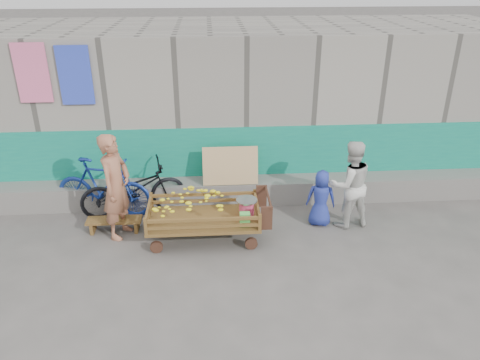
{
  "coord_description": "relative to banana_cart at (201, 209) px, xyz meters",
  "views": [
    {
      "loc": [
        -0.05,
        -5.5,
        4.21
      ],
      "look_at": [
        0.4,
        1.2,
        1.0
      ],
      "focal_mm": 35.0,
      "sensor_mm": 36.0,
      "label": 1
    }
  ],
  "objects": [
    {
      "name": "vendor_man",
      "position": [
        -1.35,
        0.26,
        0.32
      ],
      "size": [
        0.62,
        0.75,
        1.78
      ],
      "primitive_type": "imported",
      "rotation": [
        0.0,
        0.0,
        1.23
      ],
      "color": "#9F6347",
      "rests_on": "ground"
    },
    {
      "name": "child",
      "position": [
        2.03,
        0.37,
        -0.06
      ],
      "size": [
        0.55,
        0.42,
        1.0
      ],
      "primitive_type": "imported",
      "rotation": [
        0.0,
        0.0,
        2.92
      ],
      "color": "navy",
      "rests_on": "ground"
    },
    {
      "name": "bench",
      "position": [
        -1.48,
        0.37,
        -0.4
      ],
      "size": [
        0.92,
        0.27,
        0.23
      ],
      "color": "#583918",
      "rests_on": "ground"
    },
    {
      "name": "banana_cart",
      "position": [
        0.0,
        0.0,
        0.0
      ],
      "size": [
        1.96,
        0.9,
        0.84
      ],
      "color": "#583918",
      "rests_on": "ground"
    },
    {
      "name": "building_wall",
      "position": [
        0.23,
        2.99,
        0.9
      ],
      "size": [
        12.0,
        3.5,
        3.0
      ],
      "color": "gray",
      "rests_on": "ground"
    },
    {
      "name": "bicycle_blue",
      "position": [
        -1.73,
        0.99,
        -0.03
      ],
      "size": [
        1.85,
        0.95,
        1.07
      ],
      "primitive_type": "imported",
      "rotation": [
        0.0,
        0.0,
        1.31
      ],
      "color": "navy",
      "rests_on": "ground"
    },
    {
      "name": "woman",
      "position": [
        2.49,
        0.32,
        0.2
      ],
      "size": [
        0.84,
        0.71,
        1.54
      ],
      "primitive_type": "imported",
      "rotation": [
        0.0,
        0.0,
        3.32
      ],
      "color": "silver",
      "rests_on": "ground"
    },
    {
      "name": "ground",
      "position": [
        0.23,
        -1.06,
        -0.57
      ],
      "size": [
        80.0,
        80.0,
        0.0
      ],
      "primitive_type": "plane",
      "color": "#4E4C48",
      "rests_on": "ground"
    },
    {
      "name": "bicycle_dark",
      "position": [
        -1.21,
        0.97,
        -0.08
      ],
      "size": [
        1.96,
        1.09,
        0.97
      ],
      "primitive_type": "imported",
      "rotation": [
        0.0,
        0.0,
        1.82
      ],
      "color": "black",
      "rests_on": "ground"
    }
  ]
}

